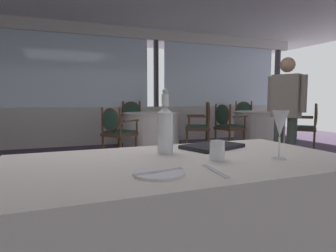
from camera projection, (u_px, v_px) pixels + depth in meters
The scene contains 19 objects.
ground_plane at pixel (116, 209), 2.73m from camera, with size 15.19×15.19×0.00m, color #47384C.
window_wall_far at pixel (77, 97), 6.38m from camera, with size 11.68×0.14×2.68m.
foreground_table at pixel (183, 241), 1.33m from camera, with size 1.53×0.82×0.76m.
side_plate at pixel (159, 173), 1.04m from camera, with size 0.19×0.19×0.01m, color white.
butter_knife at pixel (159, 171), 1.04m from camera, with size 0.20×0.02×0.00m, color silver.
dinner_fork at pixel (215, 171), 1.08m from camera, with size 0.21×0.02×0.00m, color silver.
water_bottle at pixel (165, 128), 1.42m from camera, with size 0.08×0.08×0.32m.
wine_glass at pixel (280, 124), 1.29m from camera, with size 0.08×0.08×0.22m.
water_tumbler at pixel (217, 150), 1.27m from camera, with size 0.07×0.07×0.09m, color white.
menu_book at pixel (212, 146), 1.59m from camera, with size 0.32×0.20×0.02m, color black.
background_table_1 at pixel (259, 129), 6.38m from camera, with size 1.10×1.10×0.76m.
dining_chair_1_0 at pixel (309, 123), 5.92m from camera, with size 0.66×0.65×0.94m.
dining_chair_1_1 at pixel (245, 117), 7.34m from camera, with size 0.63×0.58×0.98m.
dining_chair_1_2 at pixel (227, 123), 5.83m from camera, with size 0.54×0.60×0.93m.
background_table_3 at pixel (151, 132), 5.77m from camera, with size 1.14×1.14×0.76m.
dining_chair_3_0 at pixel (202, 122), 5.70m from camera, with size 0.61×0.64×0.97m.
dining_chair_3_1 at pixel (133, 119), 6.65m from camera, with size 0.57×0.51×0.99m.
dining_chair_3_2 at pixel (116, 129), 4.93m from camera, with size 0.64×0.66×0.89m.
diner_person_1 at pixel (286, 108), 4.01m from camera, with size 0.34×0.48×1.59m.
Camera 1 is at (-0.53, -2.64, 1.03)m, focal length 31.19 mm.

